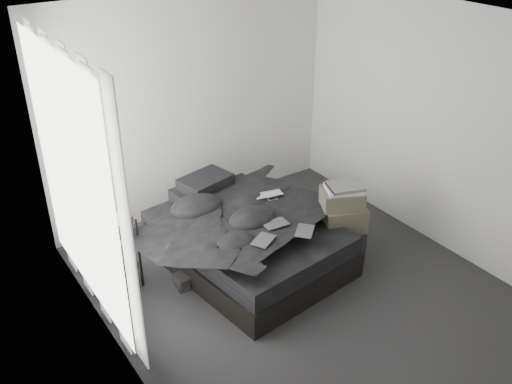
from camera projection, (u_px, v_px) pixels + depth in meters
floor at (301, 290)px, 5.68m from camera, size 3.60×4.20×0.01m
ceiling at (313, 24)px, 4.43m from camera, size 3.60×4.20×0.01m
wall_back at (193, 106)px, 6.58m from camera, size 3.60×0.01×2.60m
wall_left at (113, 235)px, 4.17m from camera, size 0.01×4.20×2.60m
wall_right at (442, 130)px, 5.94m from camera, size 0.01×4.20×2.60m
window_left at (75, 181)px, 4.81m from camera, size 0.02×2.00×2.30m
curtain_left at (82, 187)px, 4.87m from camera, size 0.06×2.12×2.48m
bed at (247, 251)px, 6.04m from camera, size 1.69×2.10×0.26m
mattress at (247, 232)px, 5.93m from camera, size 1.63×2.04×0.21m
duvet at (250, 216)px, 5.79m from camera, size 1.62×1.82×0.23m
pillow_lower at (200, 193)px, 6.32m from camera, size 0.63×0.46×0.13m
pillow_upper at (205, 182)px, 6.29m from camera, size 0.62×0.49×0.12m
laptop at (270, 191)px, 6.00m from camera, size 0.34×0.26×0.02m
comic_a at (263, 234)px, 5.29m from camera, size 0.29×0.26×0.01m
comic_b at (276, 217)px, 5.54m from camera, size 0.26×0.18×0.01m
comic_c at (305, 224)px, 5.42m from camera, size 0.29×0.28×0.01m
side_stand at (116, 256)px, 5.52m from camera, size 0.55×0.55×0.78m
papers at (112, 221)px, 5.33m from camera, size 0.37×0.35×0.02m
floor_books at (183, 282)px, 5.68m from camera, size 0.15×0.20×0.13m
box_lower at (339, 241)px, 6.13m from camera, size 0.58×0.53×0.35m
box_mid at (343, 217)px, 5.98m from camera, size 0.54×0.48×0.27m
box_upper at (342, 198)px, 5.87m from camera, size 0.53×0.49×0.18m
art_book_white at (344, 189)px, 5.82m from camera, size 0.45×0.41×0.04m
art_book_snake at (345, 186)px, 5.80m from camera, size 0.42×0.37×0.03m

